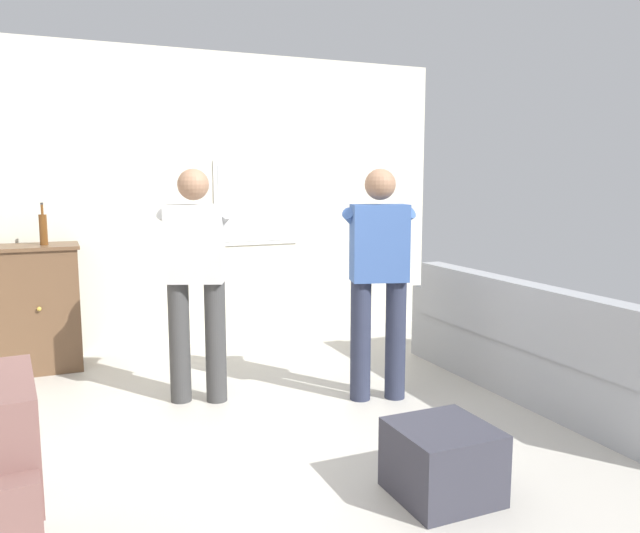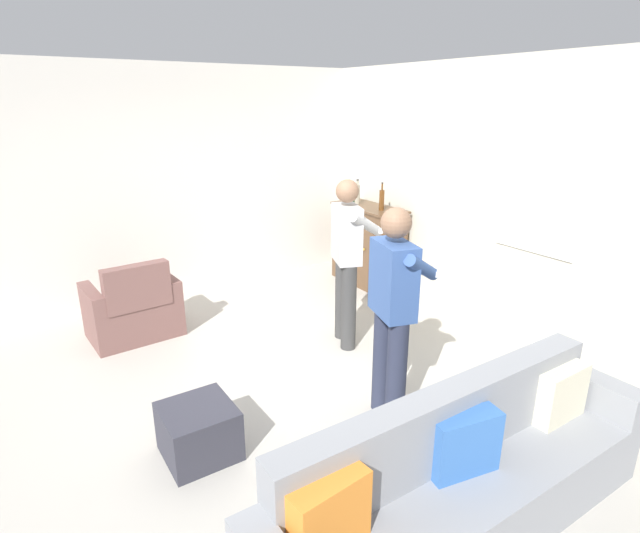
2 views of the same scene
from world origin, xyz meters
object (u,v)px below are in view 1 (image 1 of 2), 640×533
at_px(ottoman, 442,461).
at_px(person_standing_left, 196,274).
at_px(sideboard_cabinet, 12,310).
at_px(couch, 532,350).
at_px(person_standing_right, 379,273).
at_px(bottle_spirits_clear, 43,229).

relative_size(ottoman, person_standing_left, 0.29).
xyz_separation_m(sideboard_cabinet, person_standing_left, (1.26, -1.27, 0.40)).
xyz_separation_m(couch, person_standing_right, (-1.09, 0.40, 0.60)).
xyz_separation_m(couch, sideboard_cabinet, (-3.57, 2.14, 0.19)).
relative_size(couch, person_standing_left, 1.56).
xyz_separation_m(couch, ottoman, (-1.48, -1.00, -0.16)).
distance_m(bottle_spirits_clear, person_standing_right, 2.81).
bearing_deg(ottoman, bottle_spirits_clear, 120.22).
bearing_deg(ottoman, person_standing_left, 113.88).
bearing_deg(bottle_spirits_clear, person_standing_left, -51.61).
xyz_separation_m(couch, bottle_spirits_clear, (-3.30, 2.12, 0.86)).
bearing_deg(bottle_spirits_clear, couch, -32.74).
bearing_deg(person_standing_left, couch, -20.69).
xyz_separation_m(ottoman, person_standing_left, (-0.83, 1.88, 0.75)).
relative_size(ottoman, person_standing_right, 0.29).
height_order(sideboard_cabinet, ottoman, sideboard_cabinet).
height_order(bottle_spirits_clear, person_standing_right, person_standing_right).
distance_m(couch, ottoman, 1.79).
distance_m(couch, person_standing_left, 2.54).
bearing_deg(couch, bottle_spirits_clear, 147.26).
height_order(couch, person_standing_right, person_standing_right).
bearing_deg(sideboard_cabinet, person_standing_left, -45.20).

